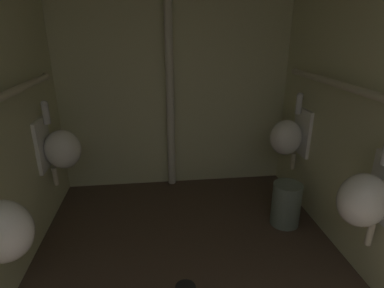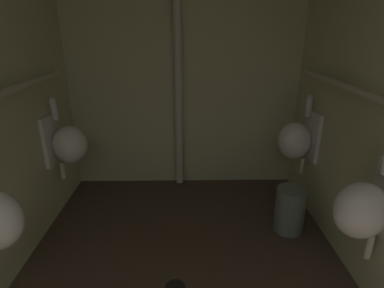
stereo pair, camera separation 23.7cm
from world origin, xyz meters
name	(u,v)px [view 2 (the right image)]	position (x,y,z in m)	size (l,w,h in m)	color
wall_back	(184,72)	(0.00, 3.45, 1.21)	(2.47, 0.06, 2.42)	beige
urinal_left_far	(67,143)	(-1.03, 2.83, 0.68)	(0.32, 0.30, 0.76)	white
urinal_right_mid	(365,209)	(1.03, 1.74, 0.68)	(0.32, 0.30, 0.76)	white
urinal_right_far	(297,140)	(1.03, 2.89, 0.68)	(0.32, 0.30, 0.76)	white
standpipe_back_wall	(178,74)	(-0.06, 3.34, 1.21)	(0.08, 0.08, 2.37)	beige
floor_drain	(175,287)	(-0.06, 1.86, 0.00)	(0.14, 0.14, 0.01)	black
waste_bin	(290,210)	(0.89, 2.49, 0.19)	(0.25, 0.25, 0.39)	slate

